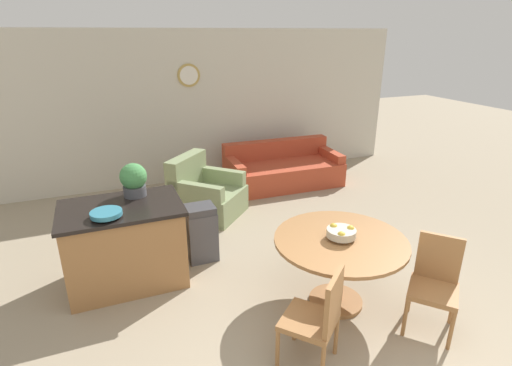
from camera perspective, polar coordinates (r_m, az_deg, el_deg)
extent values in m
cube|color=beige|center=(7.45, -8.08, 10.64)|extent=(8.00, 0.06, 2.70)
cylinder|color=tan|center=(7.29, -9.59, 14.93)|extent=(0.40, 0.02, 0.40)
cylinder|color=white|center=(7.28, -9.56, 14.92)|extent=(0.32, 0.01, 0.32)
cylinder|color=#9E6B3D|center=(4.41, 11.28, -16.14)|extent=(0.55, 0.55, 0.04)
cylinder|color=#9E6B3D|center=(4.21, 11.63, -12.26)|extent=(0.13, 0.13, 0.67)
cylinder|color=#9E6B3D|center=(4.03, 11.99, -8.04)|extent=(1.31, 1.31, 0.03)
cylinder|color=#9E6B3D|center=(3.55, 3.09, -22.71)|extent=(0.04, 0.04, 0.40)
cylinder|color=#9E6B3D|center=(3.82, 5.53, -19.09)|extent=(0.04, 0.04, 0.40)
cylinder|color=#9E6B3D|center=(3.46, 9.49, -24.42)|extent=(0.04, 0.04, 0.40)
cylinder|color=#9E6B3D|center=(3.74, 11.39, -20.51)|extent=(0.04, 0.04, 0.40)
cube|color=#9E6B3D|center=(3.49, 7.56, -18.92)|extent=(0.59, 0.59, 0.05)
cube|color=#9E6B3D|center=(3.29, 11.02, -16.27)|extent=(0.32, 0.29, 0.46)
cylinder|color=#9E6B3D|center=(4.09, 26.11, -18.42)|extent=(0.04, 0.04, 0.40)
cylinder|color=#9E6B3D|center=(4.08, 20.52, -17.55)|extent=(0.04, 0.04, 0.40)
cylinder|color=#9E6B3D|center=(4.40, 26.28, -15.41)|extent=(0.04, 0.04, 0.40)
cylinder|color=#9E6B3D|center=(4.39, 21.17, -14.61)|extent=(0.04, 0.04, 0.40)
cube|color=#9E6B3D|center=(4.11, 23.98, -13.95)|extent=(0.59, 0.59, 0.05)
cube|color=#9E6B3D|center=(4.14, 24.68, -9.60)|extent=(0.29, 0.32, 0.46)
cylinder|color=#B7B29E|center=(4.01, 12.03, -7.63)|extent=(0.11, 0.11, 0.03)
cylinder|color=#B7B29E|center=(3.99, 12.08, -6.97)|extent=(0.29, 0.29, 0.07)
sphere|color=gold|center=(4.02, 13.36, -6.44)|extent=(0.08, 0.08, 0.08)
sphere|color=gold|center=(4.03, 10.99, -6.20)|extent=(0.08, 0.08, 0.08)
sphere|color=gold|center=(3.89, 12.09, -7.33)|extent=(0.08, 0.08, 0.08)
cube|color=#9E6B3D|center=(4.66, -18.14, -8.55)|extent=(1.20, 0.80, 0.88)
cube|color=black|center=(4.46, -18.79, -3.37)|extent=(1.26, 0.86, 0.04)
cylinder|color=teal|center=(4.22, -20.55, -4.52)|extent=(0.11, 0.11, 0.02)
cylinder|color=teal|center=(4.21, -20.61, -4.09)|extent=(0.31, 0.31, 0.05)
cylinder|color=#4C4C51|center=(4.66, -16.91, -1.05)|extent=(0.25, 0.25, 0.12)
sphere|color=#478E4C|center=(4.60, -17.13, 0.91)|extent=(0.29, 0.29, 0.29)
cube|color=#47474C|center=(4.95, -7.79, -7.46)|extent=(0.35, 0.31, 0.62)
cube|color=#3C3C41|center=(4.80, -8.00, -3.75)|extent=(0.34, 0.30, 0.08)
cube|color=#B24228|center=(7.30, 3.93, 1.32)|extent=(2.07, 1.04, 0.42)
cube|color=#B24228|center=(7.52, 2.83, 4.94)|extent=(2.04, 0.28, 0.33)
cube|color=#B24228|center=(6.97, -3.12, 1.02)|extent=(0.19, 0.90, 0.57)
cube|color=#B24228|center=(7.69, 10.35, 2.63)|extent=(0.19, 0.90, 0.57)
cube|color=gray|center=(6.16, -6.74, -2.68)|extent=(1.27, 1.27, 0.40)
cube|color=gray|center=(6.18, -9.89, 1.67)|extent=(0.75, 0.75, 0.49)
cube|color=gray|center=(5.83, -8.52, -2.97)|extent=(0.71, 0.71, 0.62)
cube|color=gray|center=(6.41, -5.20, -0.60)|extent=(0.71, 0.71, 0.62)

